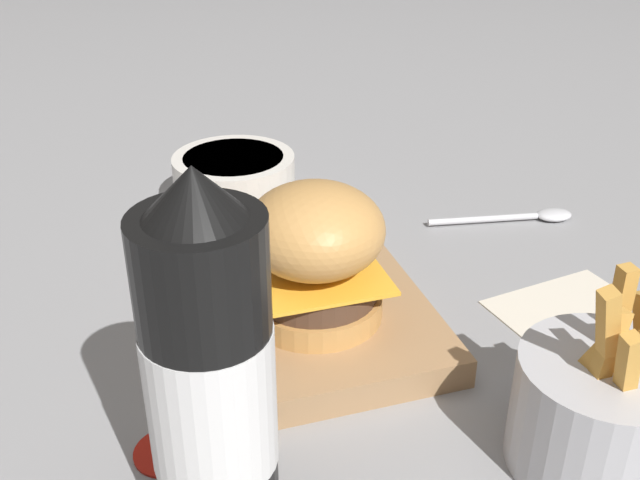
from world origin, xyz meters
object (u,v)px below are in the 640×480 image
serving_board (320,304)px  side_bowl (235,180)px  ketchup_bottle (210,384)px  fries_basket (600,411)px  burger (315,253)px  spoon (530,216)px

serving_board → side_bowl: 0.24m
ketchup_bottle → side_bowl: (-0.43, 0.10, -0.08)m
fries_basket → side_bowl: (-0.45, -0.14, -0.01)m
burger → serving_board: bearing=155.8°
ketchup_bottle → side_bowl: 0.45m
serving_board → fries_basket: (0.22, 0.12, 0.03)m
side_bowl → fries_basket: bearing=17.8°
serving_board → ketchup_bottle: 0.25m
ketchup_bottle → serving_board: bearing=147.8°
fries_basket → burger: bearing=-144.3°
burger → fries_basket: size_ratio=0.77×
side_bowl → burger: bearing=2.4°
serving_board → burger: bearing=-24.2°
spoon → burger: bearing=-144.7°
burger → spoon: burger is taller
serving_board → fries_basket: fries_basket is taller
spoon → fries_basket: bearing=-105.2°
burger → side_bowl: burger is taller
side_bowl → spoon: 0.32m
serving_board → side_bowl: bearing=-173.9°
ketchup_bottle → spoon: ketchup_bottle is taller
ketchup_bottle → fries_basket: size_ratio=1.60×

